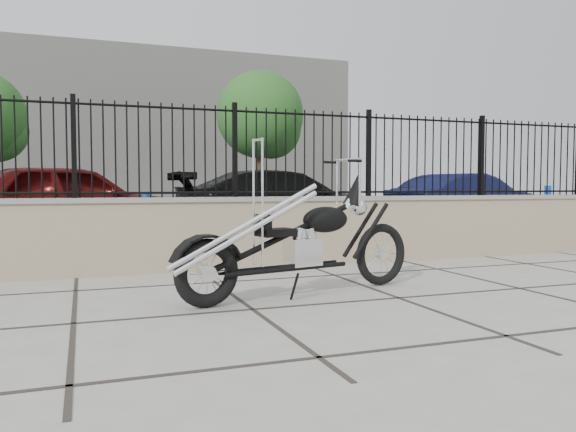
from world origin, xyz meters
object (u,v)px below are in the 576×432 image
at_px(chopper_motorcycle, 298,218).
at_px(car_black, 285,203).
at_px(car_red, 69,203).
at_px(car_blue, 466,202).

xyz_separation_m(chopper_motorcycle, car_black, (2.25, 6.62, -0.07)).
distance_m(car_red, car_blue, 9.42).
relative_size(chopper_motorcycle, car_red, 0.58).
bearing_deg(car_blue, car_red, 81.10).
relative_size(chopper_motorcycle, car_blue, 0.62).
distance_m(chopper_motorcycle, car_red, 6.72).
bearing_deg(car_black, car_blue, -90.50).
xyz_separation_m(car_red, car_blue, (9.42, 0.31, -0.08)).
xyz_separation_m(car_black, car_blue, (4.91, 0.01, -0.02)).
distance_m(car_black, car_blue, 4.91).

